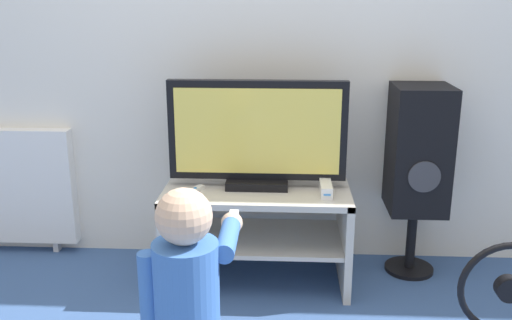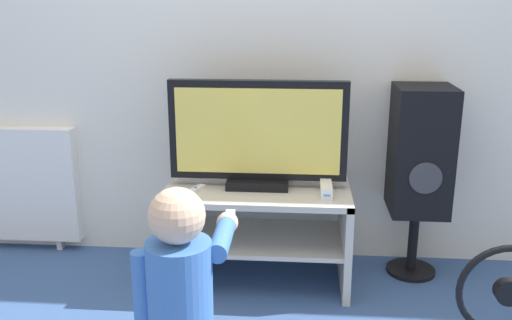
# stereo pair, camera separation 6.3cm
# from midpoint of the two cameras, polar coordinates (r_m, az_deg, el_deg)

# --- Properties ---
(ground_plane) EXTENTS (16.00, 16.00, 0.00)m
(ground_plane) POSITION_cam_midpoint_polar(r_m,az_deg,el_deg) (2.80, -0.84, -14.09)
(ground_plane) COLOR #38568C
(wall_back) EXTENTS (10.00, 0.06, 2.60)m
(wall_back) POSITION_cam_midpoint_polar(r_m,az_deg,el_deg) (3.00, -0.16, 14.08)
(wall_back) COLOR silver
(wall_back) RESTS_ON ground_plane
(tv_stand) EXTENTS (0.91, 0.51, 0.49)m
(tv_stand) POSITION_cam_midpoint_polar(r_m,az_deg,el_deg) (2.88, -0.52, -6.02)
(tv_stand) COLOR beige
(tv_stand) RESTS_ON ground_plane
(television) EXTENTS (0.87, 0.20, 0.53)m
(television) POSITION_cam_midpoint_polar(r_m,az_deg,el_deg) (2.77, -0.52, 2.47)
(television) COLOR black
(television) RESTS_ON tv_stand
(game_console) EXTENTS (0.05, 0.18, 0.06)m
(game_console) POSITION_cam_midpoint_polar(r_m,az_deg,el_deg) (2.74, 6.34, -2.86)
(game_console) COLOR white
(game_console) RESTS_ON tv_stand
(remote_primary) EXTENTS (0.08, 0.13, 0.03)m
(remote_primary) POSITION_cam_midpoint_polar(r_m,az_deg,el_deg) (2.76, -6.75, -3.05)
(remote_primary) COLOR white
(remote_primary) RESTS_ON tv_stand
(child) EXTENTS (0.32, 0.48, 0.84)m
(child) POSITION_cam_midpoint_polar(r_m,az_deg,el_deg) (1.92, -7.79, -12.58)
(child) COLOR #3F4C72
(child) RESTS_ON ground_plane
(speaker_tower) EXTENTS (0.28, 0.32, 0.99)m
(speaker_tower) POSITION_cam_midpoint_polar(r_m,az_deg,el_deg) (2.96, 15.33, 0.66)
(speaker_tower) COLOR black
(speaker_tower) RESTS_ON ground_plane
(floor_fan) EXTENTS (0.40, 0.21, 0.49)m
(floor_fan) POSITION_cam_midpoint_polar(r_m,az_deg,el_deg) (2.54, 23.09, -13.13)
(floor_fan) COLOR black
(floor_fan) RESTS_ON ground_plane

